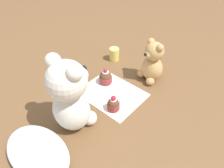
{
  "coord_description": "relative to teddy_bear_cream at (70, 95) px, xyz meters",
  "views": [
    {
      "loc": [
        -0.44,
        0.5,
        0.64
      ],
      "look_at": [
        0.0,
        0.0,
        0.06
      ],
      "focal_mm": 35.0,
      "sensor_mm": 36.0,
      "label": 1
    }
  ],
  "objects": [
    {
      "name": "cupcake_near_tan_bear",
      "position": [
        0.07,
        -0.25,
        -0.11
      ],
      "size": [
        0.06,
        0.06,
        0.07
      ],
      "color": "#993333",
      "rests_on": "knitted_placemat"
    },
    {
      "name": "teaspoon",
      "position": [
        0.22,
        -0.13,
        -0.14
      ],
      "size": [
        0.07,
        0.1,
        0.01
      ],
      "primitive_type": "cube",
      "rotation": [
        0.0,
        0.0,
        0.99
      ],
      "color": "silver",
      "rests_on": "ground_plane"
    },
    {
      "name": "teddy_bear_tan",
      "position": [
        -0.07,
        -0.4,
        -0.05
      ],
      "size": [
        0.12,
        0.11,
        0.19
      ],
      "rotation": [
        0.0,
        0.0,
        2.83
      ],
      "color": "tan",
      "rests_on": "ground_plane"
    },
    {
      "name": "knitted_placemat",
      "position": [
        -0.0,
        -0.21,
        -0.14
      ],
      "size": [
        0.25,
        0.2,
        0.01
      ],
      "primitive_type": "cube",
      "color": "silver",
      "rests_on": "ground_plane"
    },
    {
      "name": "ground_plane",
      "position": [
        -0.0,
        -0.21,
        -0.14
      ],
      "size": [
        4.0,
        4.0,
        0.0
      ],
      "primitive_type": "plane",
      "color": "brown"
    },
    {
      "name": "tulle_cloth",
      "position": [
        -0.01,
        0.16,
        -0.12
      ],
      "size": [
        0.25,
        0.16,
        0.04
      ],
      "primitive_type": "ellipsoid",
      "color": "white",
      "rests_on": "ground_plane"
    },
    {
      "name": "juice_glass",
      "position": [
        0.16,
        -0.41,
        -0.11
      ],
      "size": [
        0.05,
        0.05,
        0.06
      ],
      "primitive_type": "cylinder",
      "color": "#EADB66",
      "rests_on": "ground_plane"
    },
    {
      "name": "teddy_bear_cream",
      "position": [
        0.0,
        0.0,
        0.0
      ],
      "size": [
        0.14,
        0.15,
        0.29
      ],
      "rotation": [
        0.0,
        0.0,
        0.03
      ],
      "color": "silver",
      "rests_on": "ground_plane"
    },
    {
      "name": "cupcake_near_cream_bear",
      "position": [
        -0.06,
        -0.15,
        -0.11
      ],
      "size": [
        0.05,
        0.05,
        0.07
      ],
      "color": "#993333",
      "rests_on": "knitted_placemat"
    }
  ]
}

